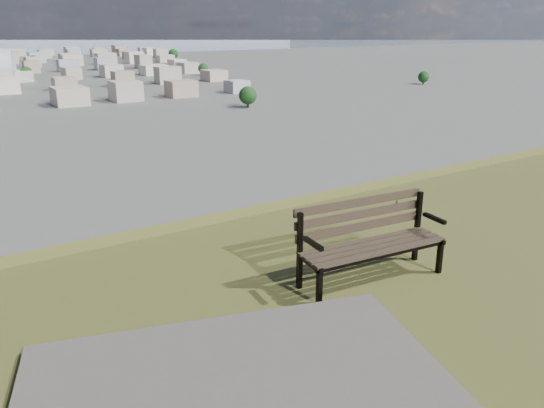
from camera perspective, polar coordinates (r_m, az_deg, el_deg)
park_bench at (r=5.75m, az=10.36°, el=-3.42°), size 1.67×0.68×0.85m
grass_tufts at (r=4.43m, az=24.20°, el=-17.61°), size 12.49×7.38×0.28m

